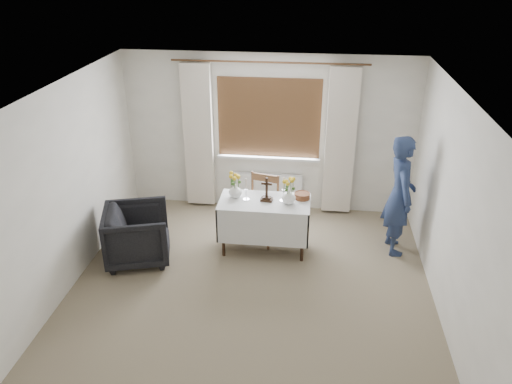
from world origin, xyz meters
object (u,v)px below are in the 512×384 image
armchair (137,235)px  flower_vase_right (289,197)px  wooden_cross (267,189)px  flower_vase_left (235,191)px  person (400,195)px  altar_table (264,225)px  wooden_chair (260,210)px

armchair → flower_vase_right: flower_vase_right is taller
wooden_cross → flower_vase_left: wooden_cross is taller
person → wooden_cross: person is taller
altar_table → flower_vase_right: size_ratio=6.39×
person → flower_vase_right: size_ratio=8.76×
altar_table → flower_vase_left: (-0.41, 0.08, 0.48)m
flower_vase_right → wooden_chair: bearing=148.9°
flower_vase_right → person: bearing=9.1°
person → wooden_cross: size_ratio=4.99×
altar_table → wooden_cross: 0.55m
flower_vase_left → wooden_chair: bearing=24.3°
person → wooden_cross: 1.80m
wooden_chair → person: bearing=13.8°
altar_table → armchair: (-1.67, -0.45, 0.00)m
flower_vase_left → flower_vase_right: same height
altar_table → wooden_chair: (-0.08, 0.23, 0.11)m
wooden_chair → armchair: bearing=-142.6°
flower_vase_left → flower_vase_right: size_ratio=1.00×
wooden_cross → flower_vase_right: bearing=-1.2°
wooden_chair → armchair: 1.73m
wooden_chair → armchair: wooden_chair is taller
altar_table → wooden_chair: 0.27m
flower_vase_right → flower_vase_left: bearing=172.3°
armchair → person: bearing=-95.5°
altar_table → wooden_chair: wooden_chair is taller
altar_table → wooden_cross: size_ratio=3.65×
wooden_chair → wooden_cross: (0.11, -0.21, 0.44)m
person → flower_vase_left: 2.23m
wooden_chair → flower_vase_left: size_ratio=5.09×
person → flower_vase_left: size_ratio=8.79×
altar_table → armchair: size_ratio=1.47×
altar_table → flower_vase_left: size_ratio=6.42×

